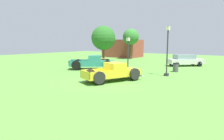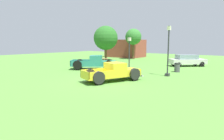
# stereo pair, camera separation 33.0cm
# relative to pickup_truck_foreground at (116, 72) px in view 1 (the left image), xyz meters

# --- Properties ---
(ground_plane) EXTENTS (80.00, 80.00, 0.00)m
(ground_plane) POSITION_rel_pickup_truck_foreground_xyz_m (-0.74, -1.15, -0.71)
(ground_plane) COLOR #548C38
(pickup_truck_foreground) EXTENTS (3.40, 5.12, 1.48)m
(pickup_truck_foreground) POSITION_rel_pickup_truck_foreground_xyz_m (0.00, 0.00, 0.00)
(pickup_truck_foreground) COLOR yellow
(pickup_truck_foreground) RESTS_ON ground_plane
(pickup_truck_behind_left) EXTENTS (5.22, 4.63, 1.59)m
(pickup_truck_behind_left) POSITION_rel_pickup_truck_foreground_xyz_m (-5.85, 4.21, 0.05)
(pickup_truck_behind_left) COLOR #2D8475
(pickup_truck_behind_left) RESTS_ON ground_plane
(sedan_distant_b) EXTENTS (4.52, 4.42, 1.50)m
(sedan_distant_b) POSITION_rel_pickup_truck_foreground_xyz_m (1.53, 13.58, 0.08)
(sedan_distant_b) COLOR silver
(sedan_distant_b) RESTS_ON ground_plane
(lamp_post_near) EXTENTS (0.36, 0.36, 4.60)m
(lamp_post_near) POSITION_rel_pickup_truck_foreground_xyz_m (2.47, 4.66, 1.70)
(lamp_post_near) COLOR #2D2D33
(lamp_post_near) RESTS_ON ground_plane
(lamp_post_far) EXTENTS (0.36, 0.36, 3.66)m
(lamp_post_far) POSITION_rel_pickup_truck_foreground_xyz_m (-2.21, 5.44, 1.22)
(lamp_post_far) COLOR #2D2D33
(lamp_post_far) RESTS_ON ground_plane
(picnic_table) EXTENTS (2.33, 2.27, 0.78)m
(picnic_table) POSITION_rel_pickup_truck_foreground_xyz_m (-9.09, 8.87, -0.21)
(picnic_table) COLOR olive
(picnic_table) RESTS_ON ground_plane
(trash_can) EXTENTS (0.59, 0.59, 0.95)m
(trash_can) POSITION_rel_pickup_truck_foreground_xyz_m (2.31, 7.65, -0.23)
(trash_can) COLOR #4C4C51
(trash_can) RESTS_ON ground_plane
(oak_tree_east) EXTENTS (2.98, 2.98, 5.60)m
(oak_tree_east) POSITION_rel_pickup_truck_foreground_xyz_m (-10.04, 19.05, 3.37)
(oak_tree_east) COLOR brown
(oak_tree_east) RESTS_ON ground_plane
(oak_tree_west) EXTENTS (4.13, 4.13, 5.89)m
(oak_tree_west) POSITION_rel_pickup_truck_foreground_xyz_m (-12.29, 13.72, 3.11)
(oak_tree_west) COLOR brown
(oak_tree_west) RESTS_ON ground_plane
(brick_pavilion) EXTENTS (7.33, 5.17, 3.64)m
(brick_pavilion) POSITION_rel_pickup_truck_foreground_xyz_m (-14.13, 22.53, 1.11)
(brick_pavilion) COLOR brown
(brick_pavilion) RESTS_ON ground_plane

